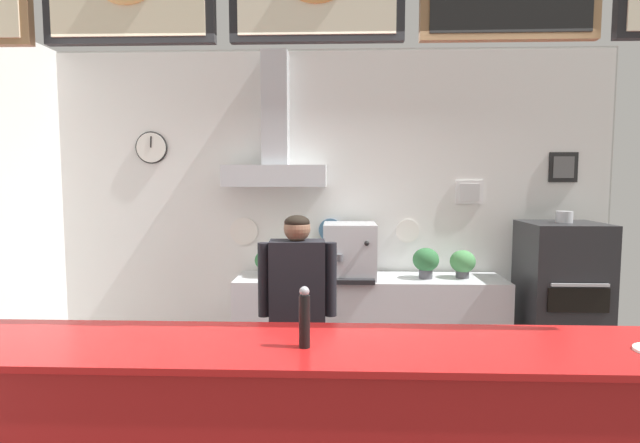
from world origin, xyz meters
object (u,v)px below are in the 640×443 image
(pizza_oven, at_px, (560,304))
(shop_worker, at_px, (297,322))
(espresso_machine, at_px, (350,251))
(potted_oregano, at_px, (266,262))
(potted_basil, at_px, (426,261))
(potted_sage, at_px, (463,263))
(potted_rosemary, at_px, (301,260))
(pepper_grinder, at_px, (304,317))

(pizza_oven, height_order, shop_worker, shop_worker)
(shop_worker, bearing_deg, espresso_machine, -110.75)
(espresso_machine, xyz_separation_m, potted_oregano, (-0.76, 0.01, -0.11))
(espresso_machine, height_order, potted_basil, espresso_machine)
(potted_basil, distance_m, potted_sage, 0.34)
(potted_rosemary, bearing_deg, potted_oregano, -172.83)
(potted_oregano, bearing_deg, pizza_oven, -2.67)
(espresso_machine, relative_size, potted_oregano, 2.16)
(potted_rosemary, distance_m, pepper_grinder, 2.43)
(shop_worker, relative_size, pepper_grinder, 5.76)
(potted_oregano, relative_size, potted_sage, 0.98)
(potted_rosemary, bearing_deg, potted_basil, -2.68)
(potted_rosemary, bearing_deg, espresso_machine, -6.35)
(potted_basil, bearing_deg, potted_rosemary, 177.32)
(potted_oregano, height_order, potted_rosemary, potted_rosemary)
(shop_worker, distance_m, pepper_grinder, 1.23)
(shop_worker, bearing_deg, potted_rosemary, -90.01)
(pepper_grinder, bearing_deg, potted_basil, 68.35)
(pizza_oven, relative_size, potted_oregano, 6.18)
(shop_worker, height_order, potted_oregano, shop_worker)
(shop_worker, xyz_separation_m, potted_rosemary, (-0.07, 1.25, 0.22))
(pizza_oven, distance_m, potted_basil, 1.22)
(espresso_machine, relative_size, potted_rosemary, 1.98)
(potted_oregano, bearing_deg, potted_sage, 0.70)
(potted_oregano, bearing_deg, pepper_grinder, -77.77)
(espresso_machine, bearing_deg, pepper_grinder, -96.02)
(shop_worker, xyz_separation_m, potted_oregano, (-0.39, 1.21, 0.20))
(pepper_grinder, bearing_deg, espresso_machine, 83.98)
(espresso_machine, xyz_separation_m, potted_rosemary, (-0.45, 0.05, -0.09))
(potted_basil, bearing_deg, espresso_machine, 179.72)
(espresso_machine, xyz_separation_m, pepper_grinder, (-0.25, -2.37, 0.06))
(pepper_grinder, bearing_deg, potted_sage, 61.98)
(espresso_machine, bearing_deg, potted_oregano, 179.22)
(espresso_machine, bearing_deg, potted_sage, 1.80)
(espresso_machine, relative_size, pepper_grinder, 1.96)
(potted_sage, xyz_separation_m, pepper_grinder, (-1.28, -2.40, 0.16))
(pizza_oven, distance_m, potted_rosemary, 2.33)
(potted_sage, bearing_deg, pepper_grinder, -118.02)
(espresso_machine, height_order, potted_sage, espresso_machine)
(pizza_oven, xyz_separation_m, shop_worker, (-2.23, -1.09, 0.13))
(potted_sage, height_order, pepper_grinder, pepper_grinder)
(shop_worker, xyz_separation_m, pepper_grinder, (0.13, -1.16, 0.37))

